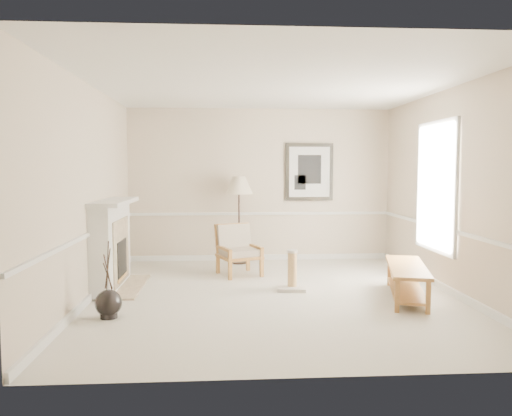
# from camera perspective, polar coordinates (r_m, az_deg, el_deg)

# --- Properties ---
(ground) EXTENTS (5.50, 5.50, 0.00)m
(ground) POSITION_cam_1_polar(r_m,az_deg,el_deg) (7.06, 2.09, -9.96)
(ground) COLOR silver
(ground) RESTS_ON ground
(room) EXTENTS (5.04, 5.54, 2.92)m
(room) POSITION_cam_1_polar(r_m,az_deg,el_deg) (6.93, 3.21, 5.35)
(room) COLOR beige
(room) RESTS_ON ground
(fireplace) EXTENTS (0.64, 1.64, 1.31)m
(fireplace) POSITION_cam_1_polar(r_m,az_deg,el_deg) (7.66, -16.13, -4.09)
(fireplace) COLOR white
(fireplace) RESTS_ON ground
(floor_vase) EXTENTS (0.32, 0.32, 0.92)m
(floor_vase) POSITION_cam_1_polar(r_m,az_deg,el_deg) (6.25, -16.51, -10.47)
(floor_vase) COLOR black
(floor_vase) RESTS_ON ground
(armchair) EXTENTS (0.82, 0.85, 0.84)m
(armchair) POSITION_cam_1_polar(r_m,az_deg,el_deg) (8.36, -2.17, -4.53)
(armchair) COLOR #A36D34
(armchair) RESTS_ON ground
(floor_lamp) EXTENTS (0.59, 0.59, 1.62)m
(floor_lamp) POSITION_cam_1_polar(r_m,az_deg,el_deg) (9.21, -1.95, 2.32)
(floor_lamp) COLOR black
(floor_lamp) RESTS_ON ground
(bench) EXTENTS (0.87, 1.66, 0.45)m
(bench) POSITION_cam_1_polar(r_m,az_deg,el_deg) (7.15, 16.86, -7.48)
(bench) COLOR #A36D34
(bench) RESTS_ON ground
(scratching_post) EXTENTS (0.47, 0.47, 0.59)m
(scratching_post) POSITION_cam_1_polar(r_m,az_deg,el_deg) (7.36, 4.16, -7.89)
(scratching_post) COLOR beige
(scratching_post) RESTS_ON ground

